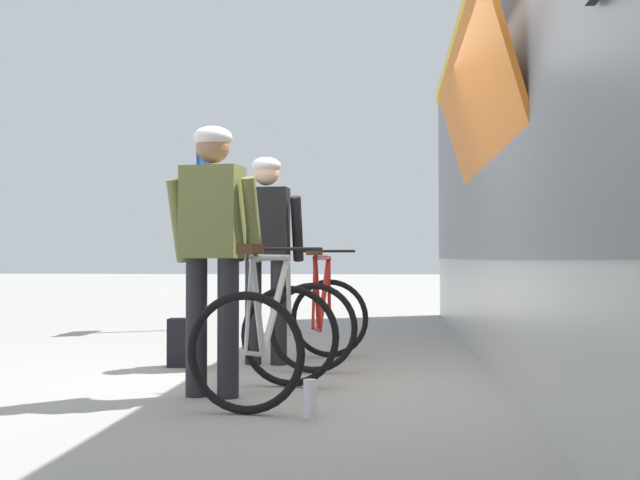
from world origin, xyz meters
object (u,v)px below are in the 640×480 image
(water_bottle_near_the_bikes, at_px, (310,399))
(bicycle_near_red, at_px, (322,317))
(backpack_on_platform, at_px, (186,343))
(water_bottle_by_the_backpack, at_px, (203,358))
(platform_sign_post, at_px, (204,202))
(cyclist_far_in_olive, at_px, (213,235))
(bicycle_far_silver, at_px, (269,336))
(cyclist_near_in_dark, at_px, (266,240))

(water_bottle_near_the_bikes, bearing_deg, bicycle_near_red, 93.11)
(backpack_on_platform, relative_size, water_bottle_by_the_backpack, 1.97)
(water_bottle_near_the_bikes, xyz_separation_m, platform_sign_post, (-1.90, 5.58, 1.51))
(water_bottle_by_the_backpack, bearing_deg, bicycle_near_red, 25.87)
(cyclist_far_in_olive, relative_size, water_bottle_near_the_bikes, 8.11)
(platform_sign_post, bearing_deg, bicycle_near_red, -61.73)
(bicycle_near_red, xyz_separation_m, water_bottle_by_the_backpack, (-0.92, -0.44, -0.30))
(bicycle_far_silver, xyz_separation_m, backpack_on_platform, (-0.92, 1.50, -0.20))
(cyclist_near_in_dark, height_order, bicycle_near_red, cyclist_near_in_dark)
(bicycle_near_red, height_order, bicycle_far_silver, same)
(cyclist_near_in_dark, distance_m, water_bottle_near_the_bikes, 2.53)
(cyclist_near_in_dark, xyz_separation_m, backpack_on_platform, (-0.64, -0.20, -0.85))
(water_bottle_near_the_bikes, bearing_deg, bicycle_far_silver, 118.93)
(cyclist_near_in_dark, height_order, cyclist_far_in_olive, same)
(backpack_on_platform, bearing_deg, bicycle_near_red, 6.99)
(bicycle_near_red, height_order, backpack_on_platform, bicycle_near_red)
(bicycle_far_silver, relative_size, backpack_on_platform, 2.88)
(water_bottle_by_the_backpack, bearing_deg, cyclist_near_in_dark, 43.82)
(cyclist_far_in_olive, bearing_deg, water_bottle_near_the_bikes, -42.34)
(bicycle_far_silver, bearing_deg, water_bottle_by_the_backpack, 119.78)
(cyclist_near_in_dark, relative_size, cyclist_far_in_olive, 1.00)
(water_bottle_by_the_backpack, bearing_deg, cyclist_far_in_olive, -74.14)
(cyclist_near_in_dark, xyz_separation_m, platform_sign_post, (-1.30, 3.32, 0.57))
(cyclist_near_in_dark, xyz_separation_m, water_bottle_near_the_bikes, (0.60, -2.26, -0.95))
(water_bottle_by_the_backpack, distance_m, platform_sign_post, 4.13)
(cyclist_near_in_dark, relative_size, water_bottle_near_the_bikes, 8.11)
(bicycle_near_red, relative_size, bicycle_far_silver, 0.96)
(bicycle_near_red, xyz_separation_m, water_bottle_near_the_bikes, (0.12, -2.28, -0.29))
(platform_sign_post, bearing_deg, cyclist_far_in_olive, -76.36)
(backpack_on_platform, distance_m, water_bottle_by_the_backpack, 0.32)
(cyclist_far_in_olive, xyz_separation_m, water_bottle_by_the_backpack, (-0.34, 1.20, -0.95))
(cyclist_far_in_olive, distance_m, bicycle_far_silver, 0.76)
(cyclist_near_in_dark, height_order, backpack_on_platform, cyclist_near_in_dark)
(cyclist_near_in_dark, distance_m, backpack_on_platform, 1.09)
(bicycle_near_red, bearing_deg, water_bottle_near_the_bikes, -86.89)
(bicycle_far_silver, bearing_deg, cyclist_near_in_dark, 99.40)
(cyclist_near_in_dark, xyz_separation_m, water_bottle_by_the_backpack, (-0.44, -0.43, -0.95))
(water_bottle_near_the_bikes, bearing_deg, backpack_on_platform, 120.96)
(bicycle_far_silver, bearing_deg, backpack_on_platform, 121.71)
(cyclist_far_in_olive, distance_m, water_bottle_near_the_bikes, 1.34)
(bicycle_near_red, relative_size, water_bottle_near_the_bikes, 5.10)
(cyclist_far_in_olive, xyz_separation_m, backpack_on_platform, (-0.54, 1.43, -0.85))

